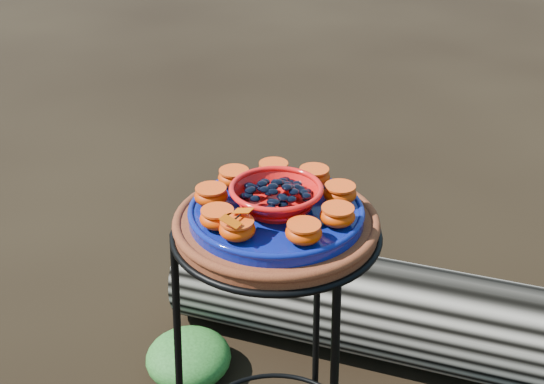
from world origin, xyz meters
The scene contains 18 objects.
plant_stand centered at (0.00, 0.00, 0.35)m, with size 0.44×0.44×0.70m, color black, non-canonical shape.
terracotta_saucer centered at (0.00, 0.00, 0.72)m, with size 0.38×0.38×0.03m, color #4C180F.
cobalt_plate centered at (0.00, 0.00, 0.74)m, with size 0.33×0.33×0.02m, color #0A0858.
red_bowl centered at (0.00, 0.00, 0.78)m, with size 0.16×0.16×0.05m, color red, non-canonical shape.
glass_gems centered at (0.00, 0.00, 0.81)m, with size 0.13×0.13×0.02m, color black, non-canonical shape.
orange_half_0 centered at (-0.01, -0.12, 0.77)m, with size 0.06×0.06×0.04m, color #AB2F00.
orange_half_1 centered at (0.10, -0.08, 0.77)m, with size 0.06×0.06×0.04m, color #AB2F00.
orange_half_2 centered at (0.12, 0.00, 0.77)m, with size 0.06×0.06×0.04m, color #AB2F00.
orange_half_3 centered at (0.09, 0.08, 0.77)m, with size 0.06×0.06×0.04m, color #AB2F00.
orange_half_4 centered at (0.02, 0.12, 0.77)m, with size 0.06×0.06×0.04m, color #AB2F00.
orange_half_5 centered at (-0.06, 0.11, 0.77)m, with size 0.06×0.06×0.04m, color #AB2F00.
orange_half_6 centered at (-0.12, 0.04, 0.77)m, with size 0.06×0.06×0.04m, color #AB2F00.
orange_half_7 centered at (-0.12, -0.04, 0.77)m, with size 0.06×0.06×0.04m, color #AB2F00.
orange_half_8 centered at (-0.06, -0.11, 0.77)m, with size 0.06×0.06×0.04m, color #AB2F00.
butterfly centered at (-0.01, -0.12, 0.79)m, with size 0.08×0.05×0.01m, color #B94102, non-canonical shape.
driftwood_log centered at (0.21, 0.59, 0.15)m, with size 1.56×0.41×0.29m, color black, non-canonical shape.
foliage_left centered at (-0.39, 0.21, 0.06)m, with size 0.24×0.24×0.12m, color #1A4115.
foliage_back centered at (-0.25, 0.55, 0.07)m, with size 0.27×0.27×0.14m, color #1A4115.
Camera 1 is at (0.52, -0.98, 1.38)m, focal length 45.00 mm.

